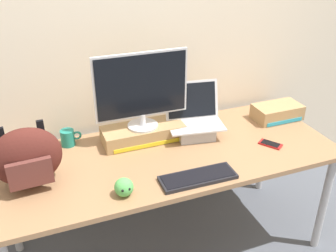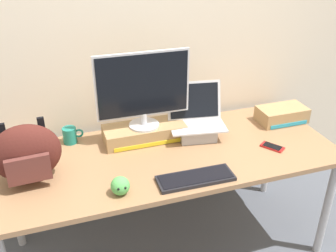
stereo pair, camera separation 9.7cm
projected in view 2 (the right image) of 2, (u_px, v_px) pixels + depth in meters
name	position (u px, v px, depth m)	size (l,w,h in m)	color
ground_plane	(168.00, 247.00, 2.61)	(20.00, 20.00, 0.00)	#515660
back_wall	(143.00, 37.00, 2.42)	(7.00, 0.10, 2.60)	beige
desk	(168.00, 162.00, 2.29)	(1.98, 0.80, 0.74)	#99704C
toner_box_yellow	(144.00, 133.00, 2.38)	(0.50, 0.20, 0.10)	#A88456
desktop_monitor	(143.00, 89.00, 2.25)	(0.56, 0.18, 0.46)	silver
open_laptop	(196.00, 126.00, 2.42)	(0.37, 0.30, 0.32)	#ADADB2
external_keyboard	(196.00, 178.00, 2.03)	(0.41, 0.15, 0.02)	black
messenger_backpack	(26.00, 153.00, 1.97)	(0.36, 0.25, 0.31)	#4C1E19
coffee_mug	(70.00, 135.00, 2.35)	(0.12, 0.08, 0.10)	#1E7F70
cell_phone	(272.00, 147.00, 2.32)	(0.13, 0.15, 0.01)	red
plush_toy	(120.00, 186.00, 1.91)	(0.10, 0.10, 0.10)	#56B256
toner_box_cyan	(282.00, 114.00, 2.60)	(0.32, 0.18, 0.10)	#A88456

